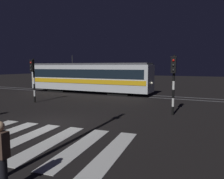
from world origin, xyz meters
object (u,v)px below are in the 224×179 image
(traffic_light_corner_far_right, at_px, (174,76))
(pedestrian_waiting_at_kerb, at_px, (1,158))
(traffic_light_corner_far_left, at_px, (33,74))
(tram, at_px, (89,77))

(traffic_light_corner_far_right, bearing_deg, pedestrian_waiting_at_kerb, -102.09)
(traffic_light_corner_far_left, xyz_separation_m, traffic_light_corner_far_right, (10.94, 0.01, 0.03))
(traffic_light_corner_far_right, bearing_deg, tram, 144.10)
(traffic_light_corner_far_left, distance_m, pedestrian_waiting_at_kerb, 13.36)
(traffic_light_corner_far_right, height_order, pedestrian_waiting_at_kerb, traffic_light_corner_far_right)
(traffic_light_corner_far_left, bearing_deg, tram, 84.97)
(tram, bearing_deg, traffic_light_corner_far_left, -95.03)
(tram, relative_size, pedestrian_waiting_at_kerb, 8.30)
(traffic_light_corner_far_right, height_order, tram, tram)
(tram, height_order, pedestrian_waiting_at_kerb, tram)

